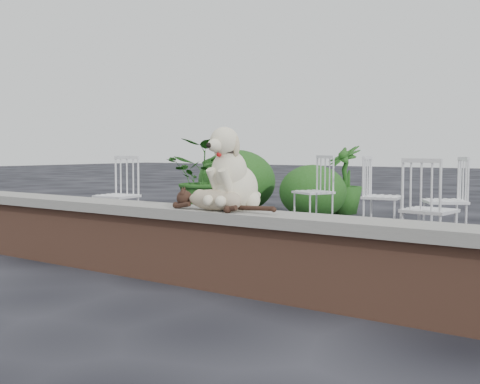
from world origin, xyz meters
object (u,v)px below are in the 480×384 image
Objects in this scene: cat at (215,199)px; chair_b at (313,191)px; potted_plant_a at (205,178)px; potted_plant_b at (344,180)px; chair_a at (117,195)px; chair_d at (445,200)px; dog at (236,168)px; chair_e at (383,196)px; chair_c at (429,209)px.

chair_b is at bearing 111.88° from cat.
cat is 0.86× the size of potted_plant_a.
potted_plant_a is at bearing -135.31° from potted_plant_b.
chair_b is 1.00× the size of chair_a.
chair_d is 3.02m from potted_plant_b.
chair_d is (1.85, -0.40, 0.00)m from chair_b.
potted_plant_a is (-3.20, 3.57, -0.30)m from dog.
dog is 3.26m from chair_e.
chair_d is (0.59, 3.07, -0.42)m from dog.
cat is at bearing 73.59° from chair_c.
chair_e is 1.00× the size of chair_c.
chair_b is 2.52m from chair_c.
chair_b is 1.00× the size of chair_d.
chair_d is 0.87× the size of potted_plant_b.
potted_plant_a is at bearing 133.79° from cat.
potted_plant_a is (-3.01, 0.34, 0.12)m from chair_e.
potted_plant_a reaches higher than chair_a.
potted_plant_b is (-0.36, 1.65, 0.07)m from chair_b.
chair_e and chair_b have the same top height.
dog is 0.65× the size of chair_e.
chair_b is at bearing -133.32° from chair_d.
potted_plant_a is at bearing -128.47° from chair_d.
chair_b reaches higher than cat.
potted_plant_a is at bearing -16.24° from chair_c.
chair_c is at bearing -21.25° from chair_d.
chair_e is (-0.11, 3.38, -0.20)m from cat.
potted_plant_b is at bearing 44.69° from potted_plant_a.
chair_b is (-1.26, 3.48, -0.42)m from dog.
chair_b is 1.90m from chair_d.
chair_a is 3.82m from chair_d.
dog is 3.16m from chair_d.
potted_plant_a is at bearing 135.68° from dog.
chair_e is at bearing 12.49° from chair_b.
potted_plant_b is at bearing 27.89° from chair_e.
potted_plant_a is (-1.94, 0.09, 0.12)m from chair_b.
chair_a is 3.69m from chair_c.
dog reaches higher than chair_e.
cat is at bearing -50.00° from potted_plant_a.
cat is 5.50m from potted_plant_b.
chair_a is 0.87× the size of potted_plant_b.
chair_c is 0.87× the size of potted_plant_b.
chair_c is 0.80× the size of potted_plant_a.
potted_plant_b reaches higher than chair_a.
chair_e is 0.80× the size of potted_plant_a.
chair_d is at bearing 13.43° from chair_b.
chair_a is at bearing 153.57° from cat.
chair_b and chair_a have the same top height.
chair_e is at bearing -52.88° from potted_plant_b.
dog is 4.80m from potted_plant_a.
chair_c is (0.86, 2.14, -0.20)m from cat.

